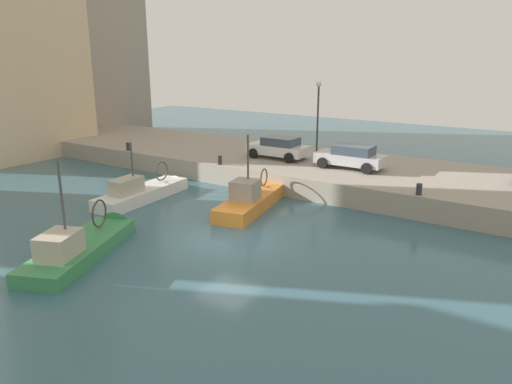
{
  "coord_description": "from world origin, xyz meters",
  "views": [
    {
      "loc": [
        -15.7,
        -11.85,
        7.77
      ],
      "look_at": [
        3.46,
        0.78,
        1.2
      ],
      "focal_mm": 34.27,
      "sensor_mm": 36.0,
      "label": 1
    }
  ],
  "objects_px": {
    "parked_car_white": "(279,147)",
    "mooring_bollard_south": "(419,189)",
    "mooring_bollard_mid": "(220,160)",
    "fishing_boat_white": "(146,196)",
    "quay_streetlamp": "(318,106)",
    "parked_car_silver": "(351,157)",
    "mooring_bollard_north": "(128,147)",
    "fishing_boat_orange": "(254,204)",
    "fishing_boat_green": "(85,249)"
  },
  "relations": [
    {
      "from": "parked_car_white",
      "to": "mooring_bollard_south",
      "type": "relative_size",
      "value": 7.08
    },
    {
      "from": "mooring_bollard_mid",
      "to": "parked_car_white",
      "type": "bearing_deg",
      "value": -30.47
    },
    {
      "from": "fishing_boat_white",
      "to": "parked_car_white",
      "type": "height_order",
      "value": "fishing_boat_white"
    },
    {
      "from": "quay_streetlamp",
      "to": "fishing_boat_white",
      "type": "bearing_deg",
      "value": 153.73
    },
    {
      "from": "parked_car_silver",
      "to": "mooring_bollard_south",
      "type": "height_order",
      "value": "parked_car_silver"
    },
    {
      "from": "parked_car_silver",
      "to": "mooring_bollard_mid",
      "type": "xyz_separation_m",
      "value": [
        -3.4,
        7.07,
        -0.43
      ]
    },
    {
      "from": "parked_car_white",
      "to": "fishing_boat_white",
      "type": "bearing_deg",
      "value": 157.15
    },
    {
      "from": "mooring_bollard_south",
      "to": "mooring_bollard_north",
      "type": "bearing_deg",
      "value": 90.0
    },
    {
      "from": "parked_car_silver",
      "to": "mooring_bollard_south",
      "type": "relative_size",
      "value": 7.29
    },
    {
      "from": "fishing_boat_orange",
      "to": "mooring_bollard_south",
      "type": "height_order",
      "value": "fishing_boat_orange"
    },
    {
      "from": "mooring_bollard_south",
      "to": "mooring_bollard_mid",
      "type": "height_order",
      "value": "same"
    },
    {
      "from": "fishing_boat_orange",
      "to": "parked_car_silver",
      "type": "distance_m",
      "value": 6.97
    },
    {
      "from": "fishing_boat_green",
      "to": "parked_car_silver",
      "type": "xyz_separation_m",
      "value": [
        14.99,
        -5.04,
        1.78
      ]
    },
    {
      "from": "parked_car_white",
      "to": "mooring_bollard_south",
      "type": "xyz_separation_m",
      "value": [
        -3.52,
        -9.93,
        -0.44
      ]
    },
    {
      "from": "fishing_boat_white",
      "to": "quay_streetlamp",
      "type": "relative_size",
      "value": 1.44
    },
    {
      "from": "mooring_bollard_mid",
      "to": "mooring_bollard_north",
      "type": "distance_m",
      "value": 8.0
    },
    {
      "from": "parked_car_silver",
      "to": "mooring_bollard_north",
      "type": "bearing_deg",
      "value": 102.71
    },
    {
      "from": "fishing_boat_orange",
      "to": "parked_car_white",
      "type": "relative_size",
      "value": 1.83
    },
    {
      "from": "mooring_bollard_south",
      "to": "mooring_bollard_north",
      "type": "distance_m",
      "value": 20.0
    },
    {
      "from": "fishing_boat_white",
      "to": "mooring_bollard_north",
      "type": "relative_size",
      "value": 12.66
    },
    {
      "from": "fishing_boat_orange",
      "to": "mooring_bollard_mid",
      "type": "xyz_separation_m",
      "value": [
        2.76,
        4.34,
        1.34
      ]
    },
    {
      "from": "fishing_boat_white",
      "to": "parked_car_silver",
      "type": "xyz_separation_m",
      "value": [
        8.23,
        -8.52,
        1.79
      ]
    },
    {
      "from": "mooring_bollard_mid",
      "to": "quay_streetlamp",
      "type": "relative_size",
      "value": 0.11
    },
    {
      "from": "parked_car_silver",
      "to": "mooring_bollard_north",
      "type": "relative_size",
      "value": 7.29
    },
    {
      "from": "mooring_bollard_south",
      "to": "mooring_bollard_mid",
      "type": "bearing_deg",
      "value": 90.0
    },
    {
      "from": "mooring_bollard_mid",
      "to": "mooring_bollard_south",
      "type": "bearing_deg",
      "value": -90.0
    },
    {
      "from": "fishing_boat_green",
      "to": "mooring_bollard_south",
      "type": "distance_m",
      "value": 15.34
    },
    {
      "from": "fishing_boat_green",
      "to": "parked_car_silver",
      "type": "distance_m",
      "value": 15.91
    },
    {
      "from": "mooring_bollard_mid",
      "to": "fishing_boat_white",
      "type": "bearing_deg",
      "value": 163.32
    },
    {
      "from": "mooring_bollard_mid",
      "to": "quay_streetlamp",
      "type": "distance_m",
      "value": 7.39
    },
    {
      "from": "fishing_boat_green",
      "to": "mooring_bollard_mid",
      "type": "height_order",
      "value": "fishing_boat_green"
    },
    {
      "from": "fishing_boat_white",
      "to": "fishing_boat_green",
      "type": "relative_size",
      "value": 0.98
    },
    {
      "from": "parked_car_white",
      "to": "parked_car_silver",
      "type": "bearing_deg",
      "value": -91.34
    },
    {
      "from": "mooring_bollard_south",
      "to": "mooring_bollard_mid",
      "type": "xyz_separation_m",
      "value": [
        0.0,
        12.0,
        0.0
      ]
    },
    {
      "from": "parked_car_white",
      "to": "mooring_bollard_south",
      "type": "distance_m",
      "value": 10.54
    },
    {
      "from": "mooring_bollard_south",
      "to": "mooring_bollard_north",
      "type": "height_order",
      "value": "same"
    },
    {
      "from": "fishing_boat_green",
      "to": "mooring_bollard_south",
      "type": "height_order",
      "value": "fishing_boat_green"
    },
    {
      "from": "parked_car_silver",
      "to": "fishing_boat_green",
      "type": "bearing_deg",
      "value": 161.4
    },
    {
      "from": "parked_car_white",
      "to": "parked_car_silver",
      "type": "xyz_separation_m",
      "value": [
        -0.12,
        -5.0,
        -0.0
      ]
    },
    {
      "from": "quay_streetlamp",
      "to": "fishing_boat_orange",
      "type": "bearing_deg",
      "value": -175.8
    },
    {
      "from": "fishing_boat_orange",
      "to": "fishing_boat_green",
      "type": "distance_m",
      "value": 9.13
    },
    {
      "from": "parked_car_silver",
      "to": "quay_streetlamp",
      "type": "bearing_deg",
      "value": 56.11
    },
    {
      "from": "fishing_boat_orange",
      "to": "parked_car_white",
      "type": "bearing_deg",
      "value": 19.91
    },
    {
      "from": "fishing_boat_orange",
      "to": "fishing_boat_green",
      "type": "height_order",
      "value": "fishing_boat_green"
    },
    {
      "from": "mooring_bollard_south",
      "to": "mooring_bollard_north",
      "type": "relative_size",
      "value": 1.0
    },
    {
      "from": "mooring_bollard_south",
      "to": "parked_car_white",
      "type": "bearing_deg",
      "value": 70.49
    },
    {
      "from": "parked_car_white",
      "to": "mooring_bollard_mid",
      "type": "height_order",
      "value": "parked_car_white"
    },
    {
      "from": "quay_streetlamp",
      "to": "mooring_bollard_south",
      "type": "bearing_deg",
      "value": -124.33
    },
    {
      "from": "fishing_boat_green",
      "to": "parked_car_silver",
      "type": "relative_size",
      "value": 1.78
    },
    {
      "from": "mooring_bollard_south",
      "to": "fishing_boat_orange",
      "type": "bearing_deg",
      "value": 109.8
    }
  ]
}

